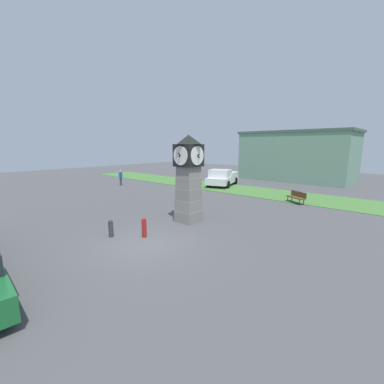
% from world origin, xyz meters
% --- Properties ---
extents(ground_plane, '(83.51, 83.51, 0.00)m').
position_xyz_m(ground_plane, '(0.00, 0.00, 0.00)').
color(ground_plane, '#4C4C4F').
extents(clock_tower, '(1.64, 1.66, 4.96)m').
position_xyz_m(clock_tower, '(-0.91, 3.86, 2.61)').
color(clock_tower, gray).
rests_on(clock_tower, ground_plane).
extents(bollard_near_tower, '(0.23, 0.23, 0.86)m').
position_xyz_m(bollard_near_tower, '(-1.98, -0.53, 0.44)').
color(bollard_near_tower, '#333338').
rests_on(bollard_near_tower, ground_plane).
extents(bollard_mid_row, '(0.23, 0.23, 0.98)m').
position_xyz_m(bollard_mid_row, '(-0.75, 0.52, 0.50)').
color(bollard_mid_row, maroon).
rests_on(bollard_mid_row, ground_plane).
extents(pickup_truck, '(3.64, 5.56, 1.85)m').
position_xyz_m(pickup_truck, '(-7.22, 16.21, 0.93)').
color(pickup_truck, silver).
rests_on(pickup_truck, ground_plane).
extents(bench, '(1.66, 1.24, 0.90)m').
position_xyz_m(bench, '(2.01, 12.92, 0.52)').
color(bench, brown).
rests_on(bench, ground_plane).
extents(pedestrian_near_bench, '(0.41, 0.47, 1.66)m').
position_xyz_m(pedestrian_near_bench, '(-15.76, 8.92, 0.95)').
color(pedestrian_near_bench, '#3F3F47').
rests_on(pedestrian_near_bench, ground_plane).
extents(pedestrian_crossing_lot, '(0.32, 0.44, 1.75)m').
position_xyz_m(pedestrian_crossing_lot, '(-14.11, 17.18, 1.01)').
color(pedestrian_crossing_lot, '#338C4C').
rests_on(pedestrian_crossing_lot, ground_plane).
extents(warehouse_blue_far, '(13.35, 7.08, 6.12)m').
position_xyz_m(warehouse_blue_far, '(-3.09, 26.44, 3.07)').
color(warehouse_blue_far, gray).
rests_on(warehouse_blue_far, ground_plane).
extents(grass_verge_far, '(50.11, 5.16, 0.04)m').
position_xyz_m(grass_verge_far, '(-2.54, 15.31, 0.02)').
color(grass_verge_far, '#477A38').
rests_on(grass_verge_far, ground_plane).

